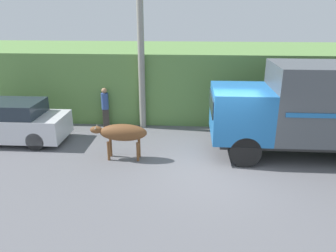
# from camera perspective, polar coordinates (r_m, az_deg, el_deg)

# --- Properties ---
(ground_plane) EXTENTS (60.00, 60.00, 0.00)m
(ground_plane) POSITION_cam_1_polar(r_m,az_deg,el_deg) (10.48, 8.71, -7.68)
(ground_plane) COLOR slate
(hillside_embankment) EXTENTS (32.00, 5.70, 3.04)m
(hillside_embankment) POSITION_cam_1_polar(r_m,az_deg,el_deg) (16.53, 7.13, 8.22)
(hillside_embankment) COLOR #608C47
(hillside_embankment) RESTS_ON ground_plane
(cargo_truck) EXTENTS (6.38, 2.28, 3.15)m
(cargo_truck) POSITION_cam_1_polar(r_m,az_deg,el_deg) (11.82, 24.29, 2.94)
(cargo_truck) COLOR #2D2D2D
(cargo_truck) RESTS_ON ground_plane
(brown_cow) EXTENTS (1.89, 0.57, 1.23)m
(brown_cow) POSITION_cam_1_polar(r_m,az_deg,el_deg) (10.90, -8.02, -1.22)
(brown_cow) COLOR brown
(brown_cow) RESTS_ON ground_plane
(parked_suv) EXTENTS (4.30, 1.72, 1.57)m
(parked_suv) POSITION_cam_1_polar(r_m,az_deg,el_deg) (13.68, -25.95, 0.60)
(parked_suv) COLOR silver
(parked_suv) RESTS_ON ground_plane
(pedestrian_on_hill) EXTENTS (0.39, 0.39, 1.69)m
(pedestrian_on_hill) POSITION_cam_1_polar(r_m,az_deg,el_deg) (14.08, -10.90, 3.57)
(pedestrian_on_hill) COLOR #38332D
(pedestrian_on_hill) RESTS_ON ground_plane
(utility_pole) EXTENTS (0.90, 0.27, 6.51)m
(utility_pole) POSITION_cam_1_polar(r_m,az_deg,el_deg) (13.34, -4.73, 13.54)
(utility_pole) COLOR gray
(utility_pole) RESTS_ON ground_plane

